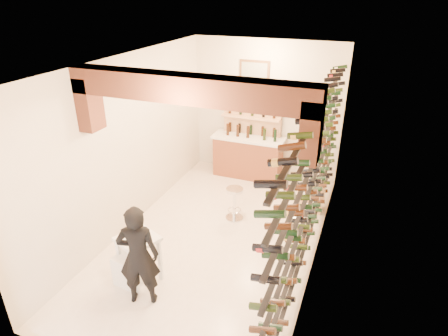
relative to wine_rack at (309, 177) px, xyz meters
name	(u,v)px	position (x,y,z in m)	size (l,w,h in m)	color
ground	(218,238)	(-1.53, 0.00, -1.55)	(6.00, 6.00, 0.00)	white
room_shell	(211,127)	(-1.53, -0.26, 0.70)	(3.52, 6.02, 3.21)	beige
wine_rack	(309,177)	(0.00, 0.00, 0.00)	(0.32, 5.70, 2.56)	black
back_counter	(248,156)	(-1.83, 2.65, -1.02)	(1.70, 0.62, 1.29)	brown
back_shelving	(252,127)	(-1.83, 2.89, -0.38)	(1.40, 0.31, 2.73)	#DCA77C
tasting_table	(138,245)	(-2.25, -1.46, -0.90)	(0.72, 0.72, 0.97)	white
white_stool	(130,269)	(-2.37, -1.57, -1.30)	(0.40, 0.40, 0.50)	white
person	(138,256)	(-1.99, -1.83, -0.75)	(0.58, 0.38, 1.60)	black
chrome_barstool	(234,201)	(-1.48, 0.72, -1.15)	(0.35, 0.35, 0.68)	silver
crate_lower	(310,204)	(-0.13, 1.60, -1.41)	(0.46, 0.32, 0.28)	#E8B27F
crate_upper	(311,192)	(-0.13, 1.60, -1.13)	(0.48, 0.33, 0.28)	#E8B27F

